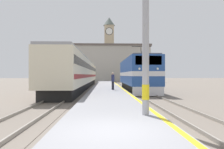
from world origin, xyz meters
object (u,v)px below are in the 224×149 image
at_px(locomotive_train, 137,74).
at_px(person_on_platform, 113,81).
at_px(clock_tower, 109,47).
at_px(catenary_mast, 148,27).
at_px(passenger_train, 81,73).

distance_m(locomotive_train, person_on_platform, 4.00).
distance_m(locomotive_train, clock_tower, 46.47).
bearing_deg(catenary_mast, passenger_train, 101.92).
relative_size(locomotive_train, person_on_platform, 7.71).
height_order(passenger_train, catenary_mast, catenary_mast).
bearing_deg(clock_tower, catenary_mast, -89.88).
distance_m(passenger_train, catenary_mast, 25.36).
xyz_separation_m(passenger_train, person_on_platform, (4.42, -10.05, -0.89)).
height_order(passenger_train, clock_tower, clock_tower).
relative_size(passenger_train, catenary_mast, 5.37).
distance_m(locomotive_train, catenary_mast, 17.56).
xyz_separation_m(passenger_train, clock_tower, (5.09, 38.10, 8.84)).
bearing_deg(person_on_platform, catenary_mast, -86.88).
distance_m(catenary_mast, person_on_platform, 14.94).
xyz_separation_m(catenary_mast, clock_tower, (-0.13, 62.86, 7.22)).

